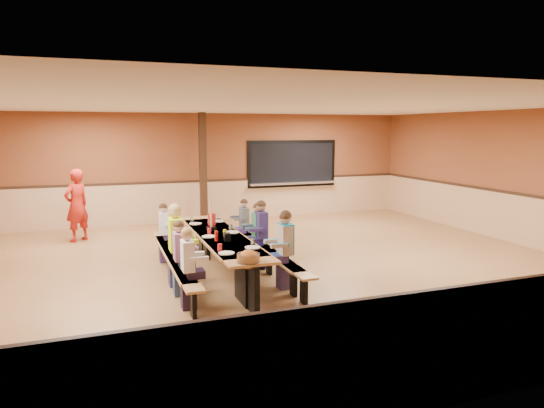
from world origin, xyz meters
name	(u,v)px	position (x,y,z in m)	size (l,w,h in m)	color
ground	(263,267)	(0.00, 0.00, 0.00)	(12.00, 12.00, 0.00)	brown
room_envelope	(263,231)	(0.00, 0.00, 0.69)	(12.04, 10.04, 3.02)	brown
kitchen_pass_through	(292,166)	(2.60, 4.96, 1.49)	(2.78, 0.28, 1.38)	black
structural_post	(203,169)	(-0.20, 4.40, 1.50)	(0.18, 0.18, 3.00)	black
cafeteria_table_main	(224,249)	(-0.88, -0.48, 0.53)	(1.91, 3.70, 0.74)	#B38047
cafeteria_table_second	(218,245)	(-0.90, -0.14, 0.53)	(1.91, 3.70, 0.74)	#B38047
seated_child_white_left	(188,269)	(-1.70, -1.67, 0.59)	(0.35, 0.29, 1.17)	white
seated_adult_yellow	(176,246)	(-1.70, -0.56, 0.67)	(0.43, 0.35, 1.34)	#CEF615
seated_child_grey_left	(164,233)	(-1.70, 0.96, 0.57)	(0.33, 0.27, 1.14)	silver
seated_child_teal_right	(286,250)	(-0.05, -1.29, 0.63)	(0.39, 0.32, 1.26)	teal
seated_child_navy_right	(261,235)	(-0.05, -0.04, 0.62)	(0.39, 0.32, 1.25)	navy
seated_child_char_right	(244,227)	(-0.05, 1.07, 0.57)	(0.33, 0.27, 1.13)	#4D5458
seated_child_purple_sec	(180,259)	(-1.72, -1.06, 0.58)	(0.35, 0.29, 1.17)	#93608B
seated_child_green_sec	(258,235)	(-0.07, 0.09, 0.60)	(0.36, 0.30, 1.19)	#357150
seated_child_tan_sec	(285,251)	(-0.07, -1.30, 0.62)	(0.38, 0.31, 1.24)	#C2AD9E
standing_woman	(77,205)	(-3.34, 3.46, 0.83)	(0.61, 0.40, 1.67)	#B01D14
punch_pitcher	(212,219)	(-0.83, 0.63, 0.85)	(0.16, 0.16, 0.22)	red
chip_bowl	(248,257)	(-0.94, -2.13, 0.81)	(0.32, 0.32, 0.15)	orange
napkin_dispenser	(227,237)	(-0.89, -0.79, 0.80)	(0.10, 0.14, 0.13)	black
condiment_mustard	(225,235)	(-0.91, -0.69, 0.82)	(0.06, 0.06, 0.17)	yellow
condiment_ketchup	(216,236)	(-1.06, -0.74, 0.82)	(0.06, 0.06, 0.17)	#B2140F
table_paddle	(211,223)	(-0.95, 0.16, 0.88)	(0.16, 0.16, 0.56)	black
place_settings	(224,234)	(-0.88, -0.48, 0.80)	(0.65, 3.30, 0.11)	beige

